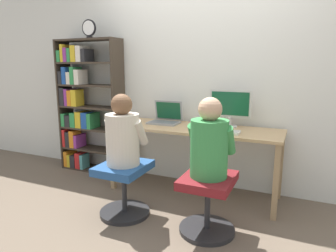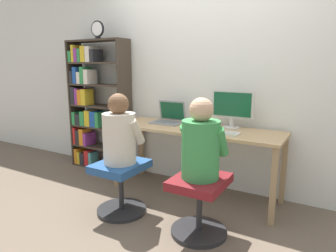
# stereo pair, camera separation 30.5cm
# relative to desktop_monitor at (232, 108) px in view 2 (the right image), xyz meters

# --- Properties ---
(ground_plane) EXTENTS (14.00, 14.00, 0.00)m
(ground_plane) POSITION_rel_desktop_monitor_xyz_m (-0.34, -0.46, -0.95)
(ground_plane) COLOR brown
(wall_back) EXTENTS (10.00, 0.05, 2.60)m
(wall_back) POSITION_rel_desktop_monitor_xyz_m (-0.34, 0.18, 0.35)
(wall_back) COLOR silver
(wall_back) RESTS_ON ground_plane
(desk) EXTENTS (1.82, 0.58, 0.74)m
(desk) POSITION_rel_desktop_monitor_xyz_m (-0.34, -0.17, -0.30)
(desk) COLOR tan
(desk) RESTS_ON ground_plane
(desktop_monitor) EXTENTS (0.44, 0.17, 0.39)m
(desktop_monitor) POSITION_rel_desktop_monitor_xyz_m (0.00, 0.00, 0.00)
(desktop_monitor) COLOR beige
(desktop_monitor) RESTS_ON desk
(laptop) EXTENTS (0.34, 0.27, 0.25)m
(laptop) POSITION_rel_desktop_monitor_xyz_m (-0.71, -0.08, -0.16)
(laptop) COLOR gray
(laptop) RESTS_ON desk
(keyboard) EXTENTS (0.42, 0.14, 0.03)m
(keyboard) POSITION_rel_desktop_monitor_xyz_m (-0.04, -0.30, -0.20)
(keyboard) COLOR silver
(keyboard) RESTS_ON desk
(computer_mouse_by_keyboard) EXTENTS (0.06, 0.09, 0.03)m
(computer_mouse_by_keyboard) POSITION_rel_desktop_monitor_xyz_m (-0.31, -0.30, -0.20)
(computer_mouse_by_keyboard) COLOR silver
(computer_mouse_by_keyboard) RESTS_ON desk
(office_chair_left) EXTENTS (0.47, 0.48, 0.49)m
(office_chair_left) POSITION_rel_desktop_monitor_xyz_m (0.04, -0.86, -0.66)
(office_chair_left) COLOR #262628
(office_chair_left) RESTS_ON ground_plane
(office_chair_right) EXTENTS (0.47, 0.48, 0.49)m
(office_chair_right) POSITION_rel_desktop_monitor_xyz_m (-0.76, -0.89, -0.66)
(office_chair_right) COLOR #262628
(office_chair_right) RESTS_ON ground_plane
(person_at_monitor) EXTENTS (0.37, 0.32, 0.65)m
(person_at_monitor) POSITION_rel_desktop_monitor_xyz_m (0.04, -0.86, -0.18)
(person_at_monitor) COLOR #388C47
(person_at_monitor) RESTS_ON office_chair_left
(person_at_laptop) EXTENTS (0.37, 0.32, 0.64)m
(person_at_laptop) POSITION_rel_desktop_monitor_xyz_m (-0.76, -0.88, -0.18)
(person_at_laptop) COLOR beige
(person_at_laptop) RESTS_ON office_chair_right
(bookshelf) EXTENTS (0.88, 0.27, 1.70)m
(bookshelf) POSITION_rel_desktop_monitor_xyz_m (-1.92, -0.03, -0.09)
(bookshelf) COLOR #382D23
(bookshelf) RESTS_ON ground_plane
(desk_clock) EXTENTS (0.20, 0.03, 0.22)m
(desk_clock) POSITION_rel_desktop_monitor_xyz_m (-1.71, -0.08, 0.86)
(desk_clock) COLOR black
(desk_clock) RESTS_ON bookshelf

